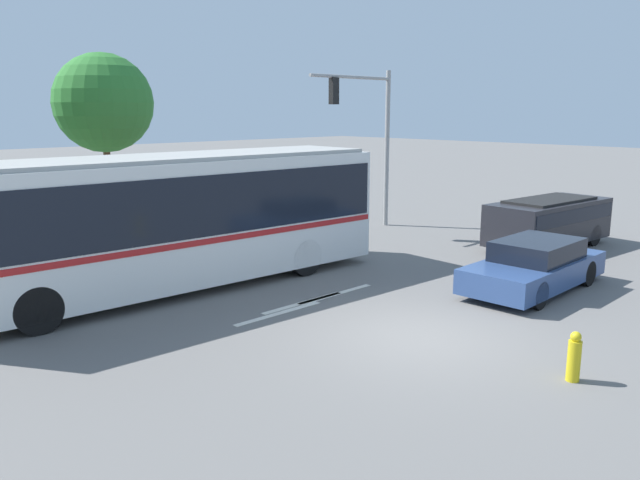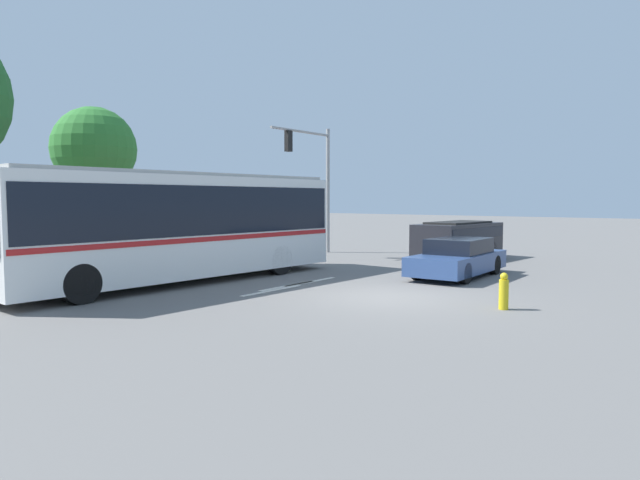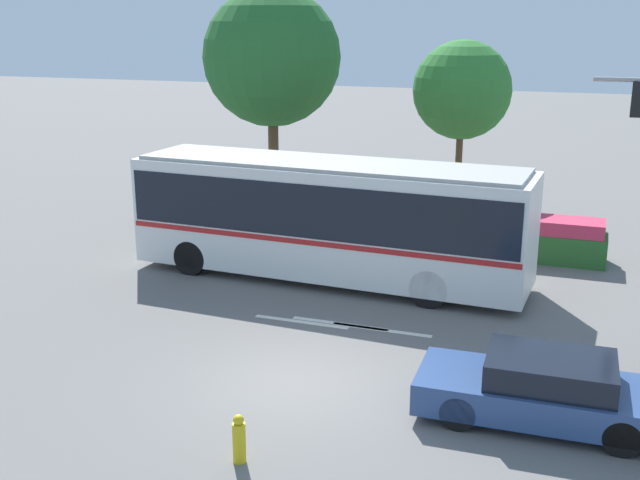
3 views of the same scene
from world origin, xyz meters
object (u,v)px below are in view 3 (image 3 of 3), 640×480
(street_tree_centre, at_px, (462,90))
(fire_hydrant, at_px, (239,439))
(city_bus, at_px, (328,213))
(street_tree_left, at_px, (272,58))
(sedan_foreground, at_px, (544,390))

(street_tree_centre, xyz_separation_m, fire_hydrant, (-0.41, -17.58, -4.25))
(street_tree_centre, bearing_deg, fire_hydrant, -91.35)
(city_bus, relative_size, fire_hydrant, 13.07)
(city_bus, bearing_deg, street_tree_left, -53.37)
(city_bus, xyz_separation_m, sedan_foreground, (6.35, -6.32, -1.30))
(city_bus, distance_m, street_tree_centre, 8.87)
(sedan_foreground, distance_m, street_tree_left, 17.60)
(fire_hydrant, bearing_deg, street_tree_centre, 88.65)
(city_bus, distance_m, sedan_foreground, 9.05)
(city_bus, bearing_deg, fire_hydrant, 103.14)
(fire_hydrant, bearing_deg, street_tree_left, 111.16)
(fire_hydrant, bearing_deg, sedan_foreground, 34.13)
(sedan_foreground, height_order, street_tree_left, street_tree_left)
(city_bus, bearing_deg, street_tree_centre, -102.32)
(street_tree_centre, bearing_deg, sedan_foreground, -73.89)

